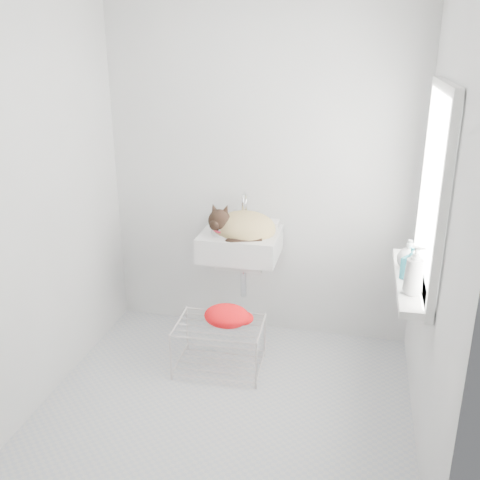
% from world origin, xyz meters
% --- Properties ---
extents(floor, '(2.20, 2.00, 0.02)m').
position_xyz_m(floor, '(0.00, 0.00, 0.00)').
color(floor, silver).
rests_on(floor, ground).
extents(back_wall, '(2.20, 0.02, 2.50)m').
position_xyz_m(back_wall, '(0.00, 1.00, 1.25)').
color(back_wall, silver).
rests_on(back_wall, ground).
extents(right_wall, '(0.02, 2.00, 2.50)m').
position_xyz_m(right_wall, '(1.10, 0.00, 1.25)').
color(right_wall, silver).
rests_on(right_wall, ground).
extents(left_wall, '(0.02, 2.00, 2.50)m').
position_xyz_m(left_wall, '(-1.10, 0.00, 1.25)').
color(left_wall, silver).
rests_on(left_wall, ground).
extents(window_glass, '(0.01, 0.80, 1.00)m').
position_xyz_m(window_glass, '(1.09, 0.20, 1.35)').
color(window_glass, white).
rests_on(window_glass, right_wall).
extents(window_frame, '(0.04, 0.90, 1.10)m').
position_xyz_m(window_frame, '(1.07, 0.20, 1.35)').
color(window_frame, white).
rests_on(window_frame, right_wall).
extents(windowsill, '(0.16, 0.88, 0.04)m').
position_xyz_m(windowsill, '(1.01, 0.20, 0.83)').
color(windowsill, white).
rests_on(windowsill, right_wall).
extents(sink, '(0.53, 0.46, 0.21)m').
position_xyz_m(sink, '(-0.08, 0.74, 0.85)').
color(sink, white).
rests_on(sink, back_wall).
extents(faucet, '(0.19, 0.13, 0.19)m').
position_xyz_m(faucet, '(-0.08, 0.92, 0.99)').
color(faucet, silver).
rests_on(faucet, sink).
extents(cat, '(0.46, 0.38, 0.28)m').
position_xyz_m(cat, '(-0.07, 0.72, 0.89)').
color(cat, tan).
rests_on(cat, sink).
extents(wire_rack, '(0.57, 0.41, 0.33)m').
position_xyz_m(wire_rack, '(-0.14, 0.36, 0.15)').
color(wire_rack, beige).
rests_on(wire_rack, floor).
extents(towel, '(0.31, 0.22, 0.12)m').
position_xyz_m(towel, '(-0.09, 0.36, 0.36)').
color(towel, '#EF0F00').
rests_on(towel, wire_rack).
extents(bottle_a, '(0.11, 0.11, 0.22)m').
position_xyz_m(bottle_a, '(1.00, -0.02, 0.85)').
color(bottle_a, silver).
rests_on(bottle_a, windowsill).
extents(bottle_b, '(0.12, 0.12, 0.18)m').
position_xyz_m(bottle_b, '(1.00, 0.18, 0.85)').
color(bottle_b, '#1F6472').
rests_on(bottle_b, windowsill).
extents(bottle_c, '(0.16, 0.16, 0.17)m').
position_xyz_m(bottle_c, '(1.00, 0.33, 0.85)').
color(bottle_c, white).
rests_on(bottle_c, windowsill).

